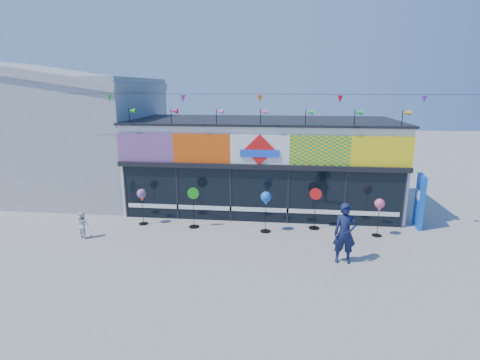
# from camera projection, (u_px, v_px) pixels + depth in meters

# --- Properties ---
(ground) EXTENTS (80.00, 80.00, 0.00)m
(ground) POSITION_uv_depth(u_px,v_px,m) (252.00, 257.00, 12.60)
(ground) COLOR gray
(ground) RESTS_ON ground
(kite_shop) EXTENTS (16.00, 5.70, 5.31)m
(kite_shop) POSITION_uv_depth(u_px,v_px,m) (263.00, 163.00, 17.84)
(kite_shop) COLOR white
(kite_shop) RESTS_ON ground
(neighbour_building) EXTENTS (8.18, 7.20, 6.87)m
(neighbour_building) POSITION_uv_depth(u_px,v_px,m) (74.00, 133.00, 19.65)
(neighbour_building) COLOR #9FA3A5
(neighbour_building) RESTS_ON ground
(blue_sign) EXTENTS (0.30, 1.09, 2.16)m
(blue_sign) POSITION_uv_depth(u_px,v_px,m) (420.00, 201.00, 15.12)
(blue_sign) COLOR blue
(blue_sign) RESTS_ON ground
(spinner_0) EXTENTS (0.38, 0.38, 1.52)m
(spinner_0) POSITION_uv_depth(u_px,v_px,m) (142.00, 196.00, 15.33)
(spinner_0) COLOR black
(spinner_0) RESTS_ON ground
(spinner_1) EXTENTS (0.47, 0.43, 1.67)m
(spinner_1) POSITION_uv_depth(u_px,v_px,m) (194.00, 206.00, 15.07)
(spinner_1) COLOR black
(spinner_1) RESTS_ON ground
(spinner_2) EXTENTS (0.42, 0.42, 1.64)m
(spinner_2) POSITION_uv_depth(u_px,v_px,m) (266.00, 200.00, 14.49)
(spinner_2) COLOR black
(spinner_2) RESTS_ON ground
(spinner_3) EXTENTS (0.47, 0.43, 1.69)m
(spinner_3) POSITION_uv_depth(u_px,v_px,m) (315.00, 207.00, 14.93)
(spinner_3) COLOR black
(spinner_3) RESTS_ON ground
(spinner_4) EXTENTS (0.38, 0.38, 1.49)m
(spinner_4) POSITION_uv_depth(u_px,v_px,m) (379.00, 206.00, 14.10)
(spinner_4) COLOR black
(spinner_4) RESTS_ON ground
(adult_man) EXTENTS (0.73, 0.48, 2.00)m
(adult_man) POSITION_uv_depth(u_px,v_px,m) (345.00, 233.00, 11.99)
(adult_man) COLOR #121838
(adult_man) RESTS_ON ground
(child) EXTENTS (0.58, 0.48, 1.03)m
(child) POSITION_uv_depth(u_px,v_px,m) (83.00, 225.00, 14.11)
(child) COLOR white
(child) RESTS_ON ground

